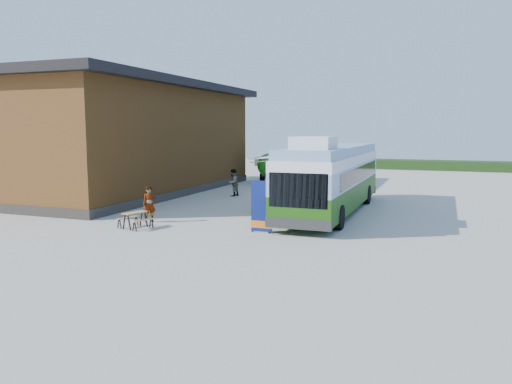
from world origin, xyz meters
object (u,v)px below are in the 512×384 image
at_px(bus, 332,176).
at_px(banner, 262,212).
at_px(slurry_tanker, 274,164).
at_px(picnic_table, 135,216).
at_px(person_a, 149,204).
at_px(person_b, 233,183).

distance_m(bus, banner, 6.38).
distance_m(banner, slurry_tanker, 21.83).
distance_m(picnic_table, person_a, 1.53).
height_order(banner, person_a, banner).
bearing_deg(banner, bus, 74.66).
bearing_deg(picnic_table, banner, 27.40).
distance_m(person_b, slurry_tanker, 10.59).
bearing_deg(bus, slurry_tanker, 119.02).
bearing_deg(bus, person_b, 150.58).
height_order(person_a, person_b, person_b).
height_order(person_b, slurry_tanker, slurry_tanker).
height_order(banner, slurry_tanker, slurry_tanker).
height_order(picnic_table, slurry_tanker, slurry_tanker).
relative_size(bus, person_a, 7.76).
bearing_deg(picnic_table, person_a, 114.74).
distance_m(picnic_table, person_b, 11.36).
xyz_separation_m(bus, person_b, (-7.43, 4.21, -1.03)).
bearing_deg(person_a, bus, -6.23).
bearing_deg(bus, picnic_table, -135.16).
xyz_separation_m(person_b, slurry_tanker, (-0.73, 10.56, 0.51)).
bearing_deg(slurry_tanker, bus, -68.06).
height_order(picnic_table, person_a, person_a).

